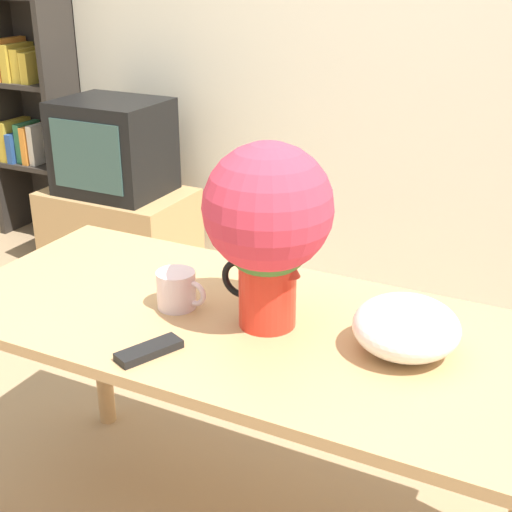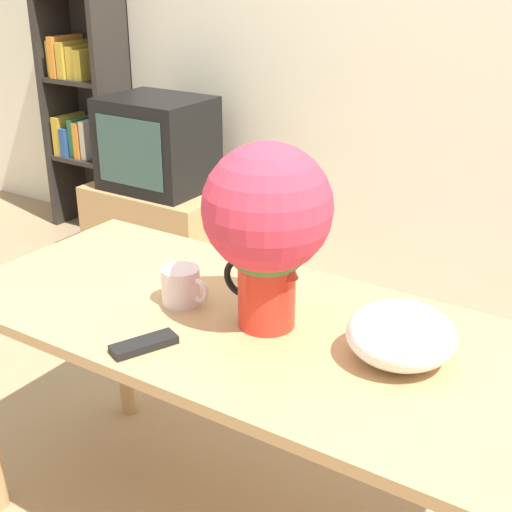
% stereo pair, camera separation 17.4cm
% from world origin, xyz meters
% --- Properties ---
extents(wall_back, '(8.00, 0.05, 2.60)m').
position_xyz_m(wall_back, '(0.00, 1.97, 1.30)').
color(wall_back, '#EDE5CC').
rests_on(wall_back, ground_plane).
extents(table, '(1.60, 0.72, 0.75)m').
position_xyz_m(table, '(0.24, 0.11, 0.65)').
color(table, tan).
rests_on(table, ground_plane).
extents(flower_vase, '(0.31, 0.31, 0.47)m').
position_xyz_m(flower_vase, '(0.31, 0.12, 1.02)').
color(flower_vase, red).
rests_on(flower_vase, table).
extents(coffee_mug, '(0.14, 0.10, 0.10)m').
position_xyz_m(coffee_mug, '(0.06, 0.09, 0.80)').
color(coffee_mug, silver).
rests_on(coffee_mug, table).
extents(white_bowl, '(0.25, 0.25, 0.13)m').
position_xyz_m(white_bowl, '(0.65, 0.14, 0.81)').
color(white_bowl, white).
rests_on(white_bowl, table).
extents(remote_control, '(0.11, 0.17, 0.02)m').
position_xyz_m(remote_control, '(0.13, -0.14, 0.76)').
color(remote_control, black).
rests_on(remote_control, table).
extents(tv_stand, '(0.76, 0.49, 0.46)m').
position_xyz_m(tv_stand, '(-1.26, 1.54, 0.23)').
color(tv_stand, tan).
rests_on(tv_stand, ground_plane).
extents(tv_set, '(0.53, 0.43, 0.48)m').
position_xyz_m(tv_set, '(-1.26, 1.54, 0.70)').
color(tv_set, black).
rests_on(tv_set, tv_stand).
extents(bookshelf, '(0.49, 0.29, 1.62)m').
position_xyz_m(bookshelf, '(-2.06, 1.82, 0.88)').
color(bookshelf, '#2D2823').
rests_on(bookshelf, ground_plane).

